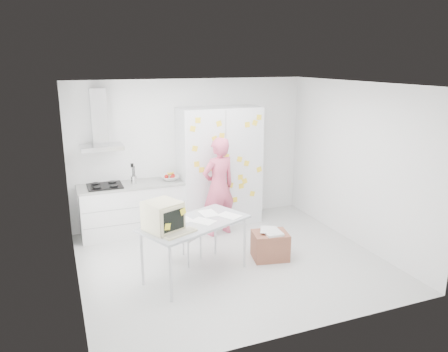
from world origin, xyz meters
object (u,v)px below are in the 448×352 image
object	(u,v)px
chair	(181,229)
cardboard_box	(270,245)
desk	(175,220)
person	(219,187)

from	to	relation	value
chair	cardboard_box	distance (m)	1.41
chair	cardboard_box	size ratio (longest dim) A/B	1.49
chair	desk	bearing A→B (deg)	-149.54
desk	cardboard_box	distance (m)	1.72
person	chair	bearing A→B (deg)	28.02
person	cardboard_box	size ratio (longest dim) A/B	2.88
person	chair	distance (m)	1.27
chair	cardboard_box	bearing A→B (deg)	-56.49
desk	chair	bearing A→B (deg)	44.82
desk	chair	size ratio (longest dim) A/B	1.87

